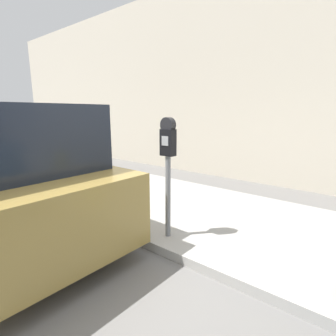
% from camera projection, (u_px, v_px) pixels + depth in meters
% --- Properties ---
extents(ground_plane, '(60.00, 60.00, 0.00)m').
position_uv_depth(ground_plane, '(86.00, 272.00, 2.96)').
color(ground_plane, slate).
extents(sidewalk, '(24.00, 2.80, 0.12)m').
position_uv_depth(sidewalk, '(194.00, 211.00, 4.61)').
color(sidewalk, '#9E9B96').
rests_on(sidewalk, ground_plane).
extents(building_facade, '(24.00, 0.30, 5.22)m').
position_uv_depth(building_facade, '(265.00, 77.00, 6.29)').
color(building_facade, beige).
rests_on(building_facade, ground_plane).
extents(parking_meter, '(0.19, 0.12, 1.59)m').
position_uv_depth(parking_meter, '(168.00, 158.00, 3.36)').
color(parking_meter, slate).
rests_on(parking_meter, sidewalk).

